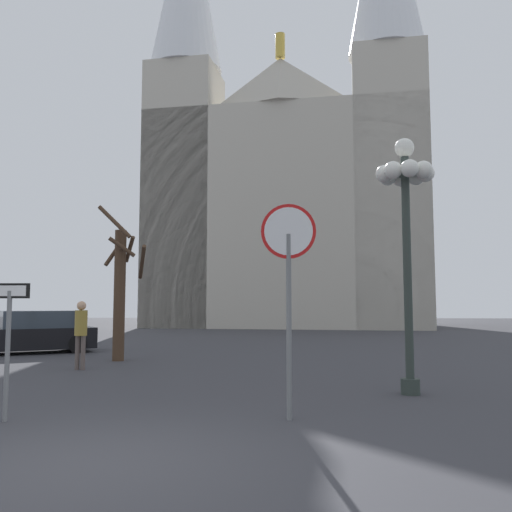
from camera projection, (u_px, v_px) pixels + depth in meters
name	position (u px, v px, depth m)	size (l,w,h in m)	color
ground_plane	(86.00, 467.00, 5.66)	(120.00, 120.00, 0.00)	#38383D
cathedral	(288.00, 183.00, 42.14)	(21.80, 15.81, 35.82)	#BCB5A5
stop_sign	(289.00, 265.00, 8.14)	(0.85, 0.08, 3.25)	slate
one_way_arrow_sign	(8.00, 334.00, 7.93)	(0.60, 0.07, 2.03)	slate
street_lamp	(406.00, 207.00, 10.47)	(1.15, 1.15, 4.99)	#2D3833
bare_tree	(120.00, 287.00, 16.35)	(1.50, 1.51, 4.70)	#473323
parked_car_near_black	(33.00, 333.00, 18.80)	(4.53, 3.84, 1.48)	black
pedestrian_walking	(81.00, 328.00, 14.05)	(0.32, 0.32, 1.79)	#594C47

